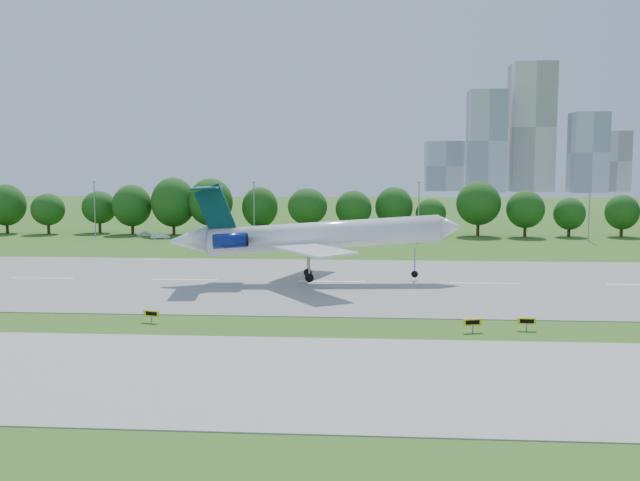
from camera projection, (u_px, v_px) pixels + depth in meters
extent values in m
plane|color=#30651A|center=(318.00, 323.00, 70.03)|extent=(600.00, 600.00, 0.00)
cube|color=gray|center=(332.00, 282.00, 94.83)|extent=(400.00, 45.00, 0.08)
cube|color=#ADADA8|center=(300.00, 375.00, 52.17)|extent=(400.00, 23.00, 0.08)
cylinder|color=#382314|center=(91.00, 225.00, 165.49)|extent=(0.70, 0.70, 3.60)
sphere|color=#114210|center=(90.00, 206.00, 165.04)|extent=(8.40, 8.40, 8.40)
cylinder|color=#382314|center=(261.00, 226.00, 162.58)|extent=(0.70, 0.70, 3.60)
sphere|color=#114210|center=(261.00, 207.00, 162.13)|extent=(8.40, 8.40, 8.40)
cylinder|color=#382314|center=(438.00, 227.00, 159.66)|extent=(0.70, 0.70, 3.60)
sphere|color=#114210|center=(438.00, 208.00, 159.21)|extent=(8.40, 8.40, 8.40)
cylinder|color=#382314|center=(621.00, 229.00, 156.75)|extent=(0.70, 0.70, 3.60)
sphere|color=#114210|center=(622.00, 209.00, 156.30)|extent=(8.40, 8.40, 8.40)
cylinder|color=gray|center=(95.00, 210.00, 154.77)|extent=(0.24, 0.24, 12.00)
cube|color=gray|center=(94.00, 182.00, 154.15)|extent=(0.90, 0.25, 0.18)
cylinder|color=gray|center=(254.00, 211.00, 152.23)|extent=(0.24, 0.24, 12.00)
cube|color=gray|center=(254.00, 182.00, 151.60)|extent=(0.90, 0.25, 0.18)
cylinder|color=gray|center=(419.00, 211.00, 149.68)|extent=(0.24, 0.24, 12.00)
cube|color=gray|center=(419.00, 182.00, 149.05)|extent=(0.90, 0.25, 0.18)
cylinder|color=gray|center=(589.00, 212.00, 147.13)|extent=(0.24, 0.24, 12.00)
cube|color=gray|center=(590.00, 183.00, 146.51)|extent=(0.90, 0.25, 0.18)
cube|color=#B2B2B7|center=(486.00, 142.00, 438.39)|extent=(22.00, 22.00, 62.00)
cube|color=beige|center=(531.00, 128.00, 450.17)|extent=(26.00, 26.00, 80.00)
cube|color=#B2B2B7|center=(588.00, 153.00, 429.78)|extent=(20.00, 20.00, 48.00)
cube|color=beige|center=(613.00, 161.00, 453.42)|extent=(18.00, 18.00, 38.00)
cube|color=#B2B2B7|center=(444.00, 166.00, 466.40)|extent=(24.00, 24.00, 32.00)
cylinder|color=white|center=(324.00, 235.00, 94.27)|extent=(30.90, 7.64, 5.32)
cone|color=white|center=(450.00, 227.00, 95.20)|extent=(3.90, 3.99, 3.75)
cone|color=white|center=(189.00, 241.00, 93.26)|extent=(5.52, 4.21, 3.84)
cube|color=white|center=(313.00, 250.00, 87.20)|extent=(11.44, 13.89, 0.55)
cube|color=white|center=(308.00, 238.00, 101.36)|extent=(8.80, 14.15, 0.55)
cube|color=#043636|center=(215.00, 210.00, 93.06)|extent=(5.46, 1.23, 6.95)
cube|color=#043636|center=(207.00, 188.00, 92.70)|extent=(4.53, 10.02, 0.41)
cylinder|color=navy|center=(230.00, 241.00, 90.94)|extent=(4.60, 2.50, 2.18)
cylinder|color=navy|center=(232.00, 237.00, 96.20)|extent=(4.60, 2.50, 2.18)
cylinder|color=gray|center=(415.00, 261.00, 95.38)|extent=(0.20, 0.20, 3.56)
cylinder|color=black|center=(415.00, 274.00, 95.56)|extent=(0.95, 0.43, 0.92)
cylinder|color=gray|center=(309.00, 264.00, 92.29)|extent=(0.24, 0.24, 3.56)
cylinder|color=black|center=(309.00, 278.00, 92.47)|extent=(1.17, 0.60, 1.12)
cylinder|color=gray|center=(308.00, 260.00, 96.74)|extent=(0.24, 0.24, 3.56)
cylinder|color=black|center=(308.00, 273.00, 96.92)|extent=(1.17, 0.60, 1.12)
cube|color=gray|center=(151.00, 319.00, 70.13)|extent=(0.13, 0.13, 0.75)
cube|color=yellow|center=(151.00, 313.00, 70.08)|extent=(1.69, 0.70, 0.59)
cube|color=black|center=(151.00, 314.00, 69.97)|extent=(1.23, 0.41, 0.38)
cube|color=gray|center=(473.00, 328.00, 65.96)|extent=(0.14, 0.14, 0.79)
cube|color=yellow|center=(473.00, 322.00, 65.90)|extent=(1.80, 0.66, 0.62)
cube|color=black|center=(473.00, 322.00, 65.78)|extent=(1.32, 0.37, 0.40)
cube|color=gray|center=(527.00, 327.00, 66.69)|extent=(0.11, 0.11, 0.75)
cube|color=yellow|center=(527.00, 321.00, 66.64)|extent=(1.71, 0.25, 0.59)
cube|color=black|center=(527.00, 321.00, 66.52)|extent=(1.28, 0.07, 0.37)
imported|color=white|center=(160.00, 236.00, 152.28)|extent=(4.14, 2.61, 1.29)
imported|color=white|center=(146.00, 234.00, 156.60)|extent=(3.93, 2.18, 1.27)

